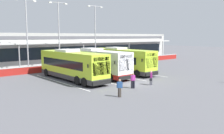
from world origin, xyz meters
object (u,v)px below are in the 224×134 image
object	(u,v)px
pedestrian_in_dark_coat	(120,87)
pedestrian_near_bin	(133,80)
coach_bus_left_centre	(96,63)
lamp_post_east	(95,31)
lamp_post_west	(27,30)
lamp_post_centre	(59,31)
coach_bus_centre	(120,61)
pedestrian_with_handbag	(151,77)
coach_bus_leftmost	(72,66)

from	to	relation	value
pedestrian_in_dark_coat	pedestrian_near_bin	xyz separation A→B (m)	(3.48, 1.73, 0.00)
coach_bus_left_centre	lamp_post_east	world-z (taller)	lamp_post_east
pedestrian_near_bin	lamp_post_west	size ratio (longest dim) A/B	0.15
lamp_post_centre	lamp_post_east	world-z (taller)	same
coach_bus_centre	lamp_post_west	size ratio (longest dim) A/B	1.10
pedestrian_with_handbag	pedestrian_near_bin	world-z (taller)	same
coach_bus_left_centre	lamp_post_west	world-z (taller)	lamp_post_west
pedestrian_with_handbag	pedestrian_in_dark_coat	world-z (taller)	same
coach_bus_left_centre	pedestrian_near_bin	size ratio (longest dim) A/B	7.50
coach_bus_leftmost	lamp_post_east	distance (m)	15.54
pedestrian_in_dark_coat	lamp_post_west	xyz separation A→B (m)	(-0.23, 20.60, 5.42)
pedestrian_in_dark_coat	lamp_post_west	size ratio (longest dim) A/B	0.15
pedestrian_in_dark_coat	lamp_post_west	bearing A→B (deg)	90.65
coach_bus_left_centre	lamp_post_west	xyz separation A→B (m)	(-5.57, 9.87, 4.50)
coach_bus_leftmost	lamp_post_centre	distance (m)	11.76
lamp_post_west	lamp_post_centre	size ratio (longest dim) A/B	1.00
pedestrian_with_handbag	lamp_post_east	xyz separation A→B (m)	(6.02, 18.46, 5.43)
coach_bus_left_centre	lamp_post_east	distance (m)	12.47
coach_bus_centre	pedestrian_near_bin	xyz separation A→B (m)	(-6.32, -8.81, -0.91)
coach_bus_centre	lamp_post_centre	world-z (taller)	lamp_post_centre
lamp_post_centre	lamp_post_west	bearing A→B (deg)	177.08
pedestrian_in_dark_coat	lamp_post_centre	size ratio (longest dim) A/B	0.15
pedestrian_with_handbag	lamp_post_east	bearing A→B (deg)	71.95
lamp_post_centre	pedestrian_in_dark_coat	bearing A→B (deg)	-103.81
pedestrian_in_dark_coat	lamp_post_centre	world-z (taller)	lamp_post_centre
pedestrian_near_bin	coach_bus_centre	bearing A→B (deg)	54.36
coach_bus_leftmost	lamp_post_east	xyz separation A→B (m)	(11.08, 9.91, 4.50)
coach_bus_left_centre	lamp_post_west	size ratio (longest dim) A/B	1.10
lamp_post_east	coach_bus_centre	bearing A→B (deg)	-104.53
coach_bus_centre	pedestrian_in_dark_coat	size ratio (longest dim) A/B	7.50
pedestrian_near_bin	lamp_post_west	distance (m)	19.98
coach_bus_centre	pedestrian_with_handbag	xyz separation A→B (m)	(-3.55, -8.93, -0.93)
pedestrian_with_handbag	pedestrian_in_dark_coat	distance (m)	6.45
coach_bus_centre	lamp_post_west	bearing A→B (deg)	134.92
coach_bus_centre	lamp_post_east	distance (m)	10.83
coach_bus_centre	pedestrian_with_handbag	bearing A→B (deg)	-111.66
pedestrian_near_bin	lamp_post_centre	xyz separation A→B (m)	(1.52, 18.60, 5.42)
coach_bus_left_centre	pedestrian_near_bin	world-z (taller)	coach_bus_left_centre
pedestrian_with_handbag	coach_bus_leftmost	bearing A→B (deg)	120.65
coach_bus_leftmost	lamp_post_west	bearing A→B (deg)	97.73
pedestrian_in_dark_coat	lamp_post_east	world-z (taller)	lamp_post_east
coach_bus_centre	pedestrian_near_bin	bearing A→B (deg)	-125.64
coach_bus_centre	lamp_post_east	bearing A→B (deg)	75.47
coach_bus_centre	lamp_post_centre	xyz separation A→B (m)	(-4.80, 9.79, 4.50)
lamp_post_centre	coach_bus_left_centre	bearing A→B (deg)	-88.01
coach_bus_left_centre	pedestrian_with_handbag	bearing A→B (deg)	-84.26
pedestrian_near_bin	lamp_post_east	xyz separation A→B (m)	(8.79, 18.34, 5.42)
coach_bus_centre	lamp_post_centre	size ratio (longest dim) A/B	1.10
coach_bus_leftmost	lamp_post_centre	bearing A→B (deg)	69.43
coach_bus_leftmost	lamp_post_east	size ratio (longest dim) A/B	1.10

